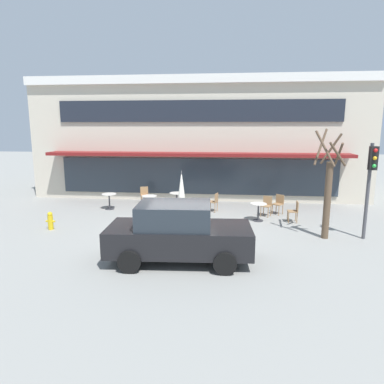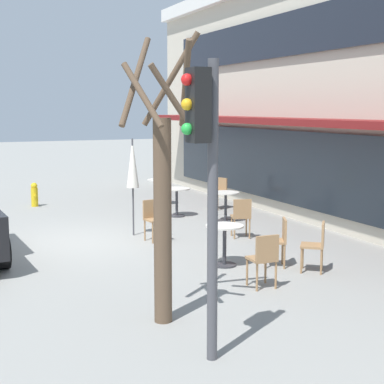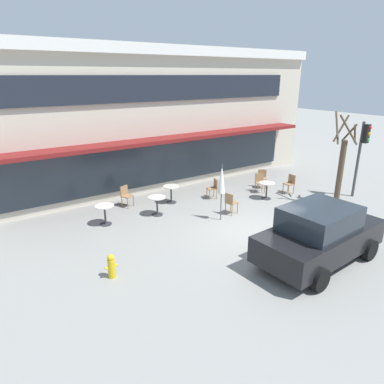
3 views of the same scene
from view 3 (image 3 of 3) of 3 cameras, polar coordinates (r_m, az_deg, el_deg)
ground_plane at (r=12.35m, az=10.16°, el=-6.79°), size 80.00×80.00×0.00m
building_facade at (r=19.58m, az=-10.42°, el=12.77°), size 18.32×9.10×6.58m
cafe_table_near_wall at (r=14.82m, az=-3.50°, el=0.08°), size 0.70×0.70×0.76m
cafe_table_streetside at (r=13.57m, az=-5.85°, el=-1.79°), size 0.70×0.70×0.76m
cafe_table_by_tree at (r=15.63m, az=12.35°, el=0.68°), size 0.70×0.70×0.76m
cafe_table_mid_patio at (r=13.04m, az=-14.33°, el=-3.19°), size 0.70×0.70×0.76m
patio_umbrella_green_folded at (r=12.72m, az=4.97°, el=2.11°), size 0.28×0.28×2.20m
cafe_chair_0 at (r=16.66m, az=16.02°, el=1.55°), size 0.41×0.41×0.89m
cafe_chair_1 at (r=15.37m, az=3.59°, el=0.82°), size 0.50×0.50×0.89m
cafe_chair_2 at (r=13.67m, az=6.45°, el=-1.62°), size 0.47×0.47×0.89m
cafe_chair_3 at (r=17.18m, az=11.62°, el=2.43°), size 0.56×0.56×0.89m
cafe_chair_4 at (r=14.66m, az=-10.95°, el=-0.41°), size 0.52×0.52×0.89m
cafe_chair_5 at (r=16.50m, az=11.22°, el=1.77°), size 0.54×0.54×0.89m
parked_sedan at (r=10.74m, az=20.49°, el=-6.64°), size 4.30×2.20×1.76m
street_tree at (r=15.79m, az=23.61°, el=4.26°), size 1.08×1.18×3.88m
traffic_light_pole at (r=16.82m, az=26.50°, el=6.69°), size 0.26×0.44×3.40m
fire_hydrant at (r=9.81m, az=-13.29°, el=-11.91°), size 0.36×0.20×0.71m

